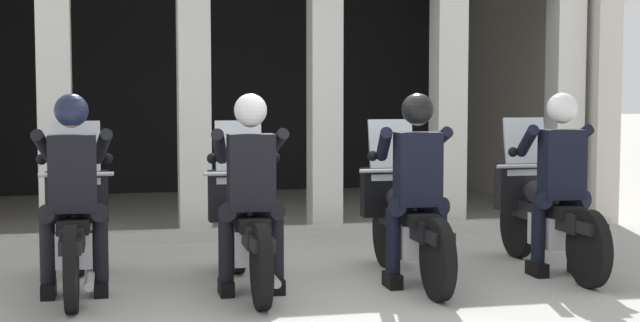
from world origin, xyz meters
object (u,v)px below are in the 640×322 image
object	(u,v)px
police_officer_far_left	(73,177)
police_officer_far_right	(560,168)
police_officer_center_left	(251,176)
motorcycle_center_right	(406,221)
motorcycle_far_right	(545,214)
motorcycle_far_left	(76,228)
police_officer_center_right	(417,173)
motorcycle_center_left	(246,226)

from	to	relation	value
police_officer_far_left	police_officer_far_right	distance (m)	4.08
police_officer_center_left	police_officer_far_right	world-z (taller)	same
motorcycle_center_right	motorcycle_far_right	world-z (taller)	same
motorcycle_far_left	police_officer_center_left	distance (m)	1.51
police_officer_center_right	motorcycle_far_right	xyz separation A→B (m)	(1.36, 0.47, -0.44)
motorcycle_center_right	police_officer_center_right	distance (m)	0.52
motorcycle_center_left	police_officer_far_right	distance (m)	2.76
police_officer_center_right	police_officer_far_right	xyz separation A→B (m)	(1.36, 0.19, 0.00)
motorcycle_far_left	motorcycle_center_right	xyz separation A→B (m)	(2.72, -0.20, 0.00)
motorcycle_center_left	motorcycle_center_right	bearing A→B (deg)	0.94
police_officer_center_right	motorcycle_far_right	size ratio (longest dim) A/B	0.78
motorcycle_center_left	motorcycle_center_right	distance (m)	1.36
motorcycle_center_right	police_officer_far_right	xyz separation A→B (m)	(1.36, -0.09, 0.44)
police_officer_center_left	motorcycle_far_right	bearing A→B (deg)	10.94
police_officer_far_right	motorcycle_far_right	bearing A→B (deg)	87.27
motorcycle_far_left	motorcycle_center_left	xyz separation A→B (m)	(1.36, -0.19, 0.00)
police_officer_center_right	police_officer_far_right	world-z (taller)	same
police_officer_far_left	motorcycle_center_left	size ratio (longest dim) A/B	0.78
police_officer_far_left	police_officer_center_left	distance (m)	1.37
motorcycle_center_left	motorcycle_center_right	size ratio (longest dim) A/B	1.00
motorcycle_far_left	police_officer_center_right	bearing A→B (deg)	-12.60
motorcycle_far_left	police_officer_far_left	world-z (taller)	police_officer_far_left
police_officer_far_right	police_officer_far_left	bearing A→B (deg)	177.36
police_officer_far_right	motorcycle_center_left	bearing A→B (deg)	175.41
police_officer_center_left	motorcycle_center_right	xyz separation A→B (m)	(1.36, 0.28, -0.44)
police_officer_center_left	motorcycle_center_right	bearing A→B (deg)	12.71
police_officer_center_left	police_officer_far_right	bearing A→B (deg)	5.06
motorcycle_center_left	police_officer_center_right	xyz separation A→B (m)	(1.36, -0.29, 0.44)
police_officer_far_left	police_officer_center_right	size ratio (longest dim) A/B	1.00
motorcycle_far_left	motorcycle_center_left	size ratio (longest dim) A/B	1.00
motorcycle_center_left	police_officer_far_right	bearing A→B (deg)	-0.90
police_officer_far_left	police_officer_center_right	distance (m)	2.73
motorcycle_far_left	police_officer_far_right	bearing A→B (deg)	-6.63
motorcycle_far_right	motorcycle_far_left	bearing A→B (deg)	177.36
motorcycle_center_right	police_officer_far_left	bearing A→B (deg)	-170.92
motorcycle_far_left	police_officer_far_right	size ratio (longest dim) A/B	1.29
police_officer_center_right	police_officer_center_left	bearing A→B (deg)	-172.92
police_officer_far_left	police_officer_far_right	size ratio (longest dim) A/B	1.00
motorcycle_center_left	motorcycle_center_right	xyz separation A→B (m)	(1.36, -0.01, 0.00)
motorcycle_far_left	police_officer_far_left	size ratio (longest dim) A/B	1.29
police_officer_center_left	police_officer_center_right	distance (m)	1.36
police_officer_center_left	police_officer_far_right	size ratio (longest dim) A/B	1.00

